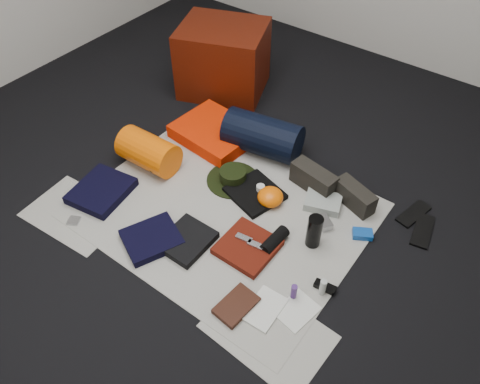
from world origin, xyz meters
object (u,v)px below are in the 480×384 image
Objects in this scene: stuff_sack at (149,151)px; red_cabinet at (223,59)px; compact_camera at (324,222)px; water_bottle at (314,231)px; navy_duffel at (263,136)px; sleeping_pad at (215,132)px; paperback_book at (236,305)px.

red_cabinet is at bearing 99.41° from stuff_sack.
stuff_sack reaches higher than compact_camera.
red_cabinet is at bearing 145.36° from water_bottle.
navy_duffel reaches higher than stuff_sack.
red_cabinet is 0.66m from sleeping_pad.
red_cabinet reaches higher than water_bottle.
red_cabinet reaches higher than navy_duffel.
stuff_sack reaches higher than paperback_book.
sleeping_pad is (0.33, -0.53, -0.20)m from red_cabinet.
red_cabinet is 5.79× the size of compact_camera.
red_cabinet is 2.97× the size of water_bottle.
water_bottle is at bearing -21.62° from sleeping_pad.
water_bottle is (1.19, 0.06, -0.01)m from stuff_sack.
navy_duffel is at bearing -54.63° from red_cabinet.
paperback_book is (-0.10, -0.58, -0.09)m from water_bottle.
red_cabinet is 1.02m from stuff_sack.
sleeping_pad is at bearing 138.84° from paperback_book.
navy_duffel is at bearing 13.21° from sleeping_pad.
stuff_sack is 0.75m from navy_duffel.
stuff_sack is 1.19m from water_bottle.
compact_camera is (0.66, -0.33, -0.11)m from navy_duffel.
red_cabinet reaches higher than compact_camera.
stuff_sack reaches higher than sleeping_pad.
red_cabinet is 0.82m from navy_duffel.
sleeping_pad is 1.36× the size of stuff_sack.
compact_camera is 0.74m from paperback_book.
stuff_sack is (0.17, -1.00, -0.14)m from red_cabinet.
navy_duffel reaches higher than water_bottle.
navy_duffel is 0.83m from water_bottle.
sleeping_pad is 0.50m from stuff_sack.
compact_camera is at bearing 10.70° from stuff_sack.
paperback_book is at bearing -62.58° from compact_camera.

